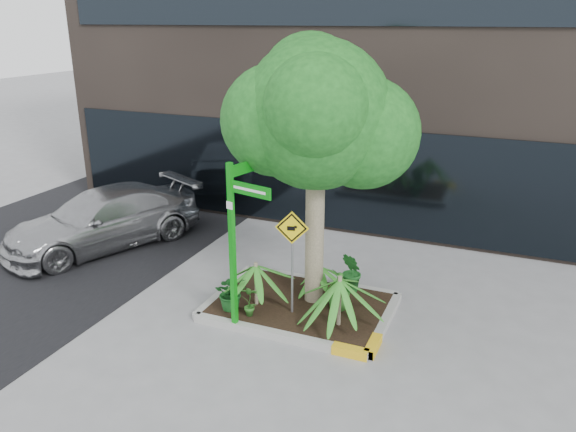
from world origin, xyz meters
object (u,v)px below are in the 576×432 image
at_px(tree, 317,115).
at_px(cattle_sign, 292,245).
at_px(parked_car, 103,219).
at_px(street_sign_post, 237,230).

bearing_deg(tree, cattle_sign, -106.58).
relative_size(parked_car, cattle_sign, 2.42).
relative_size(parked_car, street_sign_post, 1.54).
bearing_deg(cattle_sign, street_sign_post, -148.61).
relative_size(tree, street_sign_post, 1.65).
xyz_separation_m(street_sign_post, cattle_sign, (0.71, 0.68, -0.42)).
bearing_deg(street_sign_post, cattle_sign, 57.98).
bearing_deg(tree, parked_car, 171.13).
distance_m(parked_car, cattle_sign, 5.71).
bearing_deg(street_sign_post, parked_car, 169.19).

